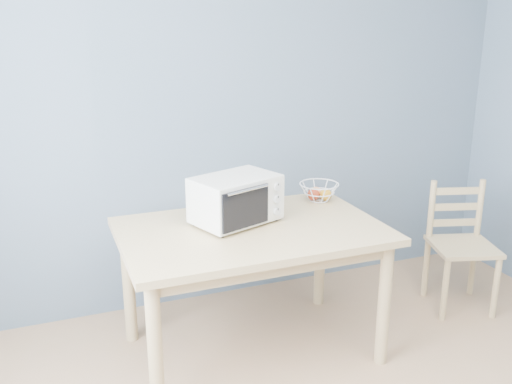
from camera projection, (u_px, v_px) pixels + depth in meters
name	position (u px, v px, depth m)	size (l,w,h in m)	color
room	(481.00, 215.00, 1.60)	(4.01, 4.51, 2.61)	#A7805D
dining_table	(252.00, 245.00, 3.09)	(1.40, 0.90, 0.75)	tan
toaster_oven	(233.00, 199.00, 3.08)	(0.53, 0.45, 0.26)	silver
fruit_basket	(319.00, 192.00, 3.49)	(0.28, 0.28, 0.11)	white
dining_chair	(460.00, 247.00, 3.69)	(0.48, 0.48, 0.82)	tan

